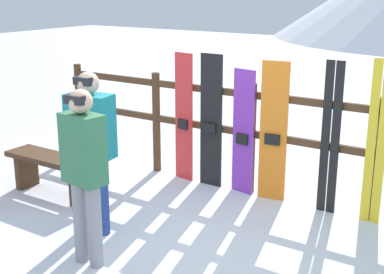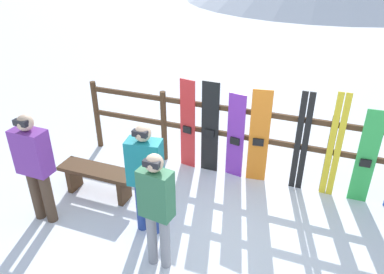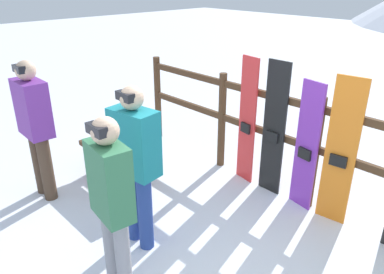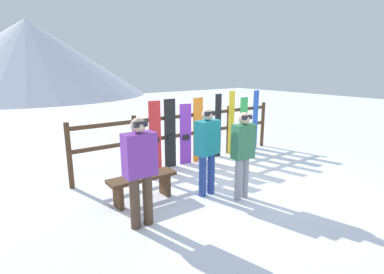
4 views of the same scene
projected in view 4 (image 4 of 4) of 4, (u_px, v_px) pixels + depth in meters
name	position (u px, v px, depth m)	size (l,w,h in m)	color
ground_plane	(234.00, 183.00, 6.06)	(40.00, 40.00, 0.00)	white
mountain_backdrop	(30.00, 58.00, 24.02)	(18.00, 18.00, 6.00)	silver
fence	(187.00, 132.00, 7.20)	(5.54, 0.10, 1.29)	#4C331E
bench	(142.00, 183.00, 5.18)	(1.19, 0.36, 0.47)	#4C331E
person_purple	(140.00, 166.00, 4.23)	(0.46, 0.26, 1.62)	#4C3828
person_plaid_green	(243.00, 149.00, 5.15)	(0.40, 0.25, 1.55)	gray
person_teal	(207.00, 146.00, 5.31)	(0.47, 0.30, 1.59)	navy
snowboard_red	(155.00, 137.00, 6.63)	(0.27, 0.09, 1.58)	red
snowboard_black_stripe	(170.00, 134.00, 6.86)	(0.29, 0.06, 1.60)	black
snowboard_purple	(186.00, 134.00, 7.12)	(0.29, 0.09, 1.45)	purple
snowboard_orange	(198.00, 130.00, 7.32)	(0.31, 0.09, 1.58)	orange
ski_pair_black	(218.00, 126.00, 7.68)	(0.20, 0.02, 1.63)	black
ski_pair_yellow	(231.00, 123.00, 7.94)	(0.19, 0.02, 1.68)	yellow
snowboard_green	(243.00, 125.00, 8.22)	(0.27, 0.06, 1.49)	green
ski_pair_blue	(255.00, 120.00, 8.47)	(0.20, 0.02, 1.66)	blue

